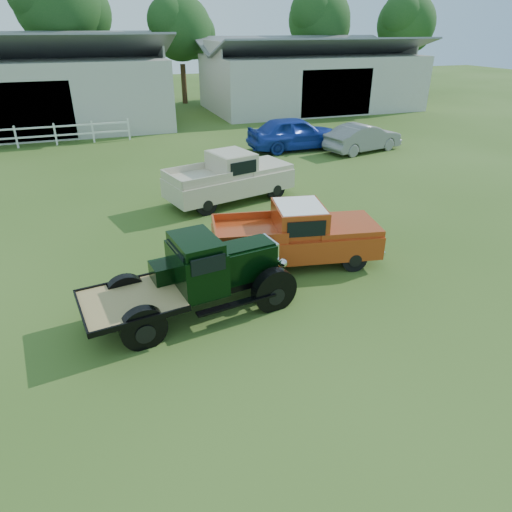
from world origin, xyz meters
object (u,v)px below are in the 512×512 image
object	(u,v)px
white_pickup	(229,178)
vintage_flatbed	(194,276)
misc_car_grey	(363,138)
misc_car_blue	(295,133)
red_pickup	(295,234)

from	to	relation	value
white_pickup	vintage_flatbed	bearing A→B (deg)	-127.30
white_pickup	misc_car_grey	xyz separation A→B (m)	(8.89, 5.05, -0.19)
misc_car_blue	misc_car_grey	size ratio (longest dim) A/B	1.17
red_pickup	misc_car_blue	bearing A→B (deg)	76.69
red_pickup	white_pickup	xyz separation A→B (m)	(-0.25, 5.50, 0.05)
red_pickup	misc_car_grey	distance (m)	13.63
vintage_flatbed	misc_car_grey	world-z (taller)	vintage_flatbed
red_pickup	white_pickup	size ratio (longest dim) A/B	0.95
vintage_flatbed	misc_car_blue	xyz separation A→B (m)	(8.61, 13.69, -0.07)
vintage_flatbed	red_pickup	world-z (taller)	vintage_flatbed
vintage_flatbed	red_pickup	xyz separation A→B (m)	(3.20, 1.53, -0.08)
misc_car_grey	misc_car_blue	bearing A→B (deg)	50.37
vintage_flatbed	red_pickup	distance (m)	3.55
red_pickup	misc_car_blue	world-z (taller)	misc_car_blue
white_pickup	misc_car_grey	size ratio (longest dim) A/B	1.14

